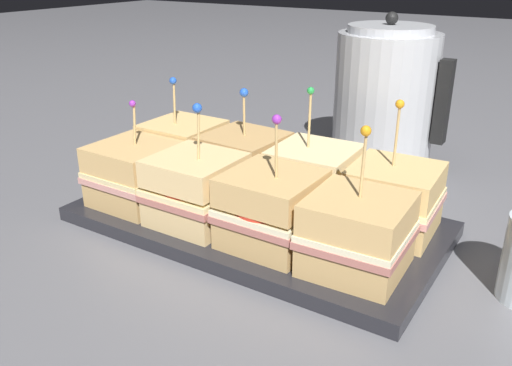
# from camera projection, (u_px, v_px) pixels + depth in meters

# --- Properties ---
(ground_plane) EXTENTS (6.00, 6.00, 0.00)m
(ground_plane) POSITION_uv_depth(u_px,v_px,m) (256.00, 227.00, 0.72)
(ground_plane) COLOR slate
(serving_platter) EXTENTS (0.47, 0.25, 0.02)m
(serving_platter) POSITION_uv_depth(u_px,v_px,m) (256.00, 221.00, 0.71)
(serving_platter) COLOR #232328
(serving_platter) RESTS_ON ground_plane
(sandwich_front_far_left) EXTENTS (0.11, 0.11, 0.14)m
(sandwich_front_far_left) POSITION_uv_depth(u_px,v_px,m) (135.00, 174.00, 0.73)
(sandwich_front_far_left) COLOR tan
(sandwich_front_far_left) RESTS_ON serving_platter
(sandwich_front_center_left) EXTENTS (0.11, 0.11, 0.16)m
(sandwich_front_center_left) POSITION_uv_depth(u_px,v_px,m) (196.00, 190.00, 0.68)
(sandwich_front_center_left) COLOR #DBB77A
(sandwich_front_center_left) RESTS_ON serving_platter
(sandwich_front_center_right) EXTENTS (0.11, 0.11, 0.16)m
(sandwich_front_center_right) POSITION_uv_depth(u_px,v_px,m) (272.00, 209.00, 0.63)
(sandwich_front_center_right) COLOR tan
(sandwich_front_center_right) RESTS_ON serving_platter
(sandwich_front_far_right) EXTENTS (0.11, 0.11, 0.16)m
(sandwich_front_far_right) POSITION_uv_depth(u_px,v_px,m) (357.00, 234.00, 0.57)
(sandwich_front_far_right) COLOR tan
(sandwich_front_far_right) RESTS_ON serving_platter
(sandwich_back_far_left) EXTENTS (0.11, 0.11, 0.16)m
(sandwich_back_far_left) POSITION_uv_depth(u_px,v_px,m) (183.00, 151.00, 0.82)
(sandwich_back_far_left) COLOR tan
(sandwich_back_far_left) RESTS_ON serving_platter
(sandwich_back_center_left) EXTENTS (0.11, 0.11, 0.15)m
(sandwich_back_center_left) POSITION_uv_depth(u_px,v_px,m) (244.00, 164.00, 0.76)
(sandwich_back_center_left) COLOR tan
(sandwich_back_center_left) RESTS_ON serving_platter
(sandwich_back_center_right) EXTENTS (0.11, 0.11, 0.17)m
(sandwich_back_center_right) POSITION_uv_depth(u_px,v_px,m) (314.00, 180.00, 0.71)
(sandwich_back_center_right) COLOR beige
(sandwich_back_center_right) RESTS_ON serving_platter
(sandwich_back_far_right) EXTENTS (0.11, 0.11, 0.16)m
(sandwich_back_far_right) POSITION_uv_depth(u_px,v_px,m) (393.00, 199.00, 0.66)
(sandwich_back_far_right) COLOR tan
(sandwich_back_far_right) RESTS_ON serving_platter
(kettle_steel) EXTENTS (0.19, 0.17, 0.25)m
(kettle_steel) POSITION_uv_depth(u_px,v_px,m) (385.00, 99.00, 0.90)
(kettle_steel) COLOR #B7BABF
(kettle_steel) RESTS_ON ground_plane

